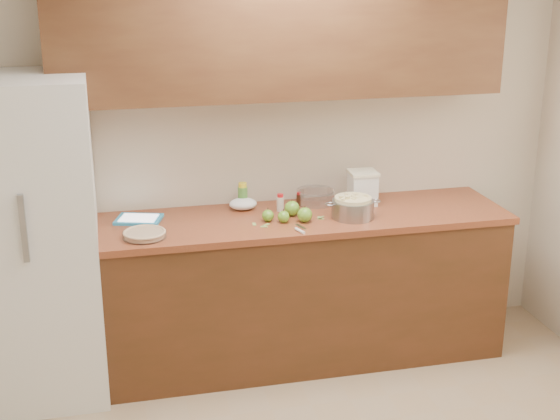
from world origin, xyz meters
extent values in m
plane|color=beige|center=(0.00, 1.80, 1.30)|extent=(3.60, 0.00, 3.60)
cube|color=#572C18|center=(0.00, 1.48, 0.44)|extent=(2.60, 0.65, 0.88)
cube|color=#984D29|center=(0.00, 1.48, 0.90)|extent=(2.64, 0.68, 0.04)
cube|color=#55331A|center=(0.00, 1.63, 1.95)|extent=(2.60, 0.34, 0.70)
cube|color=white|center=(-1.44, 1.44, 0.90)|extent=(0.70, 0.70, 1.80)
cylinder|color=silver|center=(-0.84, 1.30, 0.94)|extent=(0.24, 0.24, 0.03)
cylinder|color=#E0B98D|center=(-0.84, 1.30, 0.94)|extent=(0.22, 0.22, 0.03)
torus|color=#E0B98D|center=(-0.84, 1.30, 0.95)|extent=(0.23, 0.23, 0.02)
cylinder|color=gray|center=(0.37, 1.37, 0.97)|extent=(0.25, 0.25, 0.11)
torus|color=gray|center=(0.23, 1.37, 1.01)|extent=(0.06, 0.06, 0.01)
torus|color=gray|center=(0.51, 1.37, 1.01)|extent=(0.06, 0.06, 0.01)
cylinder|color=beige|center=(0.37, 1.37, 0.99)|extent=(0.22, 0.22, 0.11)
cube|color=white|center=(0.51, 1.61, 1.02)|extent=(0.16, 0.16, 0.19)
cube|color=beige|center=(0.51, 1.61, 1.12)|extent=(0.18, 0.18, 0.02)
cube|color=#2991C5|center=(-0.86, 1.60, 0.93)|extent=(0.30, 0.26, 0.02)
cube|color=white|center=(-0.86, 1.60, 0.94)|extent=(0.25, 0.21, 0.00)
cube|color=gray|center=(0.03, 1.28, 0.92)|extent=(0.05, 0.09, 0.00)
cylinder|color=white|center=(0.00, 1.19, 0.93)|extent=(0.04, 0.08, 0.02)
cylinder|color=#4C8C38|center=(-0.23, 1.69, 0.99)|extent=(0.06, 0.06, 0.13)
cylinder|color=yellow|center=(-0.23, 1.69, 1.07)|extent=(0.05, 0.05, 0.03)
cylinder|color=beige|center=(-0.02, 1.59, 0.96)|extent=(0.04, 0.04, 0.09)
cylinder|color=red|center=(-0.02, 1.59, 1.02)|extent=(0.04, 0.04, 0.02)
cylinder|color=black|center=(0.12, 1.66, 0.96)|extent=(0.03, 0.03, 0.07)
cylinder|color=red|center=(0.12, 1.66, 1.00)|extent=(0.03, 0.03, 0.01)
cylinder|color=silver|center=(0.23, 1.68, 0.96)|extent=(0.23, 0.23, 0.09)
torus|color=silver|center=(0.23, 1.68, 1.00)|extent=(0.24, 0.24, 0.01)
ellipsoid|color=white|center=(-0.23, 1.66, 0.95)|extent=(0.21, 0.19, 0.07)
sphere|color=#609827|center=(-0.13, 1.41, 0.95)|extent=(0.07, 0.07, 0.07)
cylinder|color=#3F2D19|center=(-0.13, 1.41, 1.00)|extent=(0.01, 0.01, 0.01)
sphere|color=#609827|center=(0.03, 1.48, 0.96)|extent=(0.09, 0.09, 0.09)
cylinder|color=#3F2D19|center=(0.03, 1.48, 1.02)|extent=(0.01, 0.01, 0.01)
sphere|color=#609827|center=(-0.05, 1.38, 0.95)|extent=(0.07, 0.07, 0.07)
cylinder|color=#3F2D19|center=(-0.05, 1.38, 1.00)|extent=(0.01, 0.01, 0.01)
sphere|color=#609827|center=(0.07, 1.36, 0.96)|extent=(0.09, 0.09, 0.09)
cylinder|color=#3F2D19|center=(0.07, 1.36, 1.01)|extent=(0.01, 0.01, 0.01)
cube|color=#8FAF55|center=(-0.22, 1.38, 0.92)|extent=(0.02, 0.05, 0.00)
cube|color=#8FAF55|center=(-0.17, 1.32, 0.92)|extent=(0.04, 0.03, 0.00)
cube|color=#8FAF55|center=(0.18, 1.38, 0.92)|extent=(0.04, 0.03, 0.00)
cube|color=#8FAF55|center=(0.18, 1.40, 0.92)|extent=(0.03, 0.05, 0.00)
cube|color=#8FAF55|center=(0.20, 1.41, 0.92)|extent=(0.03, 0.03, 0.00)
cube|color=#8FAF55|center=(-0.15, 1.35, 0.92)|extent=(0.05, 0.04, 0.00)
camera|label=1|loc=(-1.03, -2.74, 2.39)|focal=50.00mm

